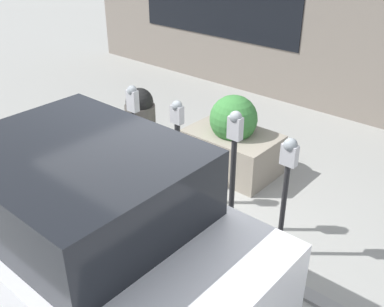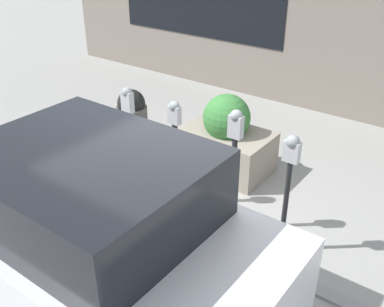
% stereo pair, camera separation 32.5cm
% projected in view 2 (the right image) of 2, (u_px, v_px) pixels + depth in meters
% --- Properties ---
extents(ground_plane, '(40.00, 40.00, 0.00)m').
position_uv_depth(ground_plane, '(188.00, 226.00, 5.58)').
color(ground_plane, '#999993').
extents(curb_strip, '(13.50, 0.16, 0.04)m').
position_uv_depth(curb_strip, '(184.00, 228.00, 5.51)').
color(curb_strip, gray).
rests_on(curb_strip, ground_plane).
extents(parking_meter_nearest, '(0.17, 0.14, 1.47)m').
position_uv_depth(parking_meter_nearest, '(289.00, 171.00, 4.69)').
color(parking_meter_nearest, '#232326').
rests_on(parking_meter_nearest, ground_plane).
extents(parking_meter_second, '(0.16, 0.14, 1.57)m').
position_uv_depth(parking_meter_second, '(234.00, 151.00, 5.05)').
color(parking_meter_second, '#232326').
rests_on(parking_meter_second, ground_plane).
extents(parking_meter_middle, '(0.16, 0.13, 1.46)m').
position_uv_depth(parking_meter_middle, '(175.00, 140.00, 5.57)').
color(parking_meter_middle, '#232326').
rests_on(parking_meter_middle, ground_plane).
extents(parking_meter_fourth, '(0.15, 0.13, 1.50)m').
position_uv_depth(parking_meter_fourth, '(129.00, 121.00, 5.86)').
color(parking_meter_fourth, '#232326').
rests_on(parking_meter_fourth, ground_plane).
extents(planter_box, '(1.31, 0.87, 1.19)m').
position_uv_depth(planter_box, '(226.00, 141.00, 6.59)').
color(planter_box, gray).
rests_on(planter_box, ground_plane).
extents(parked_car_front, '(3.84, 1.89, 1.74)m').
position_uv_depth(parked_car_front, '(85.00, 230.00, 4.07)').
color(parked_car_front, silver).
rests_on(parked_car_front, ground_plane).
extents(trash_bin, '(0.46, 0.46, 1.18)m').
position_uv_depth(trash_bin, '(133.00, 127.00, 6.73)').
color(trash_bin, '#514C47').
rests_on(trash_bin, ground_plane).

